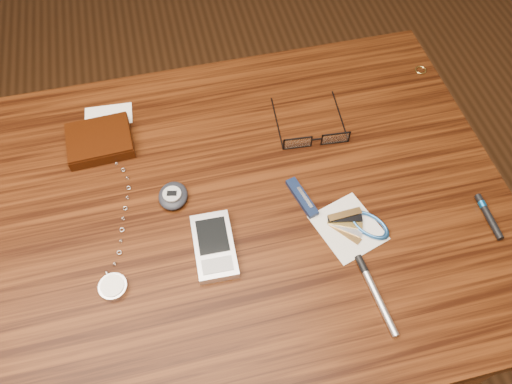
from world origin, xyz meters
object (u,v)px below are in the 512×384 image
Objects in this scene: eyeglasses at (316,138)px; pocket_watch at (113,280)px; wallet_and_card at (100,140)px; pocket_knife at (302,198)px; pedometer at (173,196)px; notepad_keys at (358,226)px; pda_phone at (214,246)px; desk at (220,238)px; silver_pen at (373,288)px.

eyeglasses is 0.43m from pocket_watch.
wallet_and_card is 1.76× the size of pocket_knife.
pedometer reaches higher than notepad_keys.
pda_phone is (-0.22, -0.17, -0.00)m from eyeglasses.
eyeglasses is 0.44× the size of pocket_watch.
wallet_and_card is 0.48m from notepad_keys.
wallet_and_card is 1.24× the size of pda_phone.
pda_phone is at bearing -103.98° from desk.
pocket_knife is (0.16, 0.06, -0.00)m from pda_phone.
pocket_knife is at bearing -31.63° from wallet_and_card.
pda_phone is (0.16, -0.26, -0.00)m from wallet_and_card.
desk is at bearing -45.97° from wallet_and_card.
notepad_keys is (0.22, -0.09, 0.11)m from desk.
desk is at bearing -28.93° from pedometer.
pedometer is at bearing -52.96° from wallet_and_card.
pedometer reaches higher than silver_pen.
pocket_watch is at bearing -172.78° from pda_phone.
pocket_watch is at bearing -179.37° from notepad_keys.
pda_phone reaches higher than desk.
pocket_knife is (-0.08, 0.07, 0.00)m from notepad_keys.
pedometer is 0.79× the size of pocket_knife.
pocket_knife is (0.14, -0.01, 0.11)m from desk.
notepad_keys and pocket_knife have the same top height.
notepad_keys reaches higher than desk.
pocket_watch is (-0.18, -0.09, 0.11)m from desk.
desk is at bearing -153.79° from eyeglasses.
eyeglasses reaches higher than pda_phone.
notepad_keys is at bearing -44.12° from pocket_knife.
wallet_and_card is 0.54m from silver_pen.
wallet_and_card reaches higher than pocket_knife.
pda_phone is at bearing -142.27° from eyeglasses.
pda_phone is 0.12m from pedometer.
pedometer is at bearing 114.80° from pda_phone.
pedometer is at bearing 151.07° from desk.
notepad_keys is (0.40, 0.00, -0.00)m from pocket_watch.
eyeglasses reaches higher than desk.
pocket_watch and pocket_knife have the same top height.
desk is 3.20× the size of pocket_watch.
desk is 6.80× the size of wallet_and_card.
desk is 11.96× the size of pocket_knife.
desk is 8.43× the size of pda_phone.
wallet_and_card reaches higher than pedometer.
pocket_knife is at bearing 13.42° from pocket_watch.
wallet_and_card is at bearing 135.19° from silver_pen.
pedometer reaches higher than pda_phone.
wallet_and_card reaches higher than desk.
notepad_keys is 1.01× the size of silver_pen.
silver_pen is (0.20, -0.20, 0.11)m from desk.
desk is 0.25m from eyeglasses.
wallet_and_card is 1.07× the size of eyeglasses.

